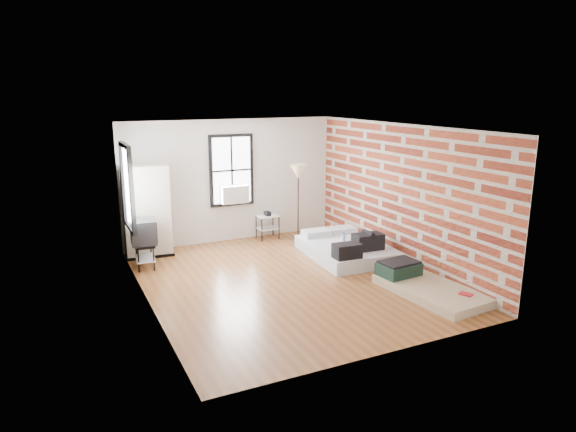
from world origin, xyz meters
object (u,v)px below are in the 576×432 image
mattress_main (347,248)px  tv_stand (144,233)px  floor_lamp (298,175)px  wardrobe (147,211)px  mattress_bare (423,285)px  side_table (267,220)px

mattress_main → tv_stand: tv_stand is taller
floor_lamp → tv_stand: size_ratio=1.83×
wardrobe → tv_stand: 0.82m
wardrobe → tv_stand: size_ratio=2.00×
floor_lamp → tv_stand: floor_lamp is taller
mattress_main → floor_lamp: floor_lamp is taller
mattress_bare → mattress_main: bearing=89.2°
tv_stand → wardrobe: bearing=79.4°
mattress_main → wardrobe: 4.27m
tv_stand → mattress_main: bearing=-11.0°
wardrobe → mattress_main: bearing=-23.0°
mattress_main → mattress_bare: 2.25m
wardrobe → tv_stand: wardrobe is taller
mattress_main → floor_lamp: 2.14m
mattress_main → tv_stand: 4.16m
side_table → tv_stand: 3.11m
wardrobe → floor_lamp: bearing=-0.6°
mattress_bare → side_table: size_ratio=3.06×
mattress_main → wardrobe: wardrobe is taller
mattress_main → side_table: bearing=119.7°
wardrobe → mattress_bare: bearing=-42.6°
mattress_bare → floor_lamp: (-0.50, 3.87, 1.39)m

